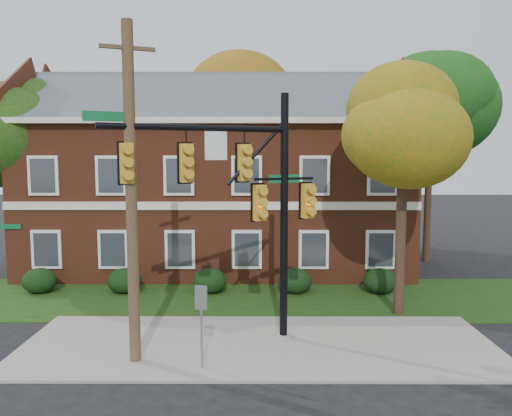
{
  "coord_description": "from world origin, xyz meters",
  "views": [
    {
      "loc": [
        -0.03,
        -13.34,
        5.62
      ],
      "look_at": [
        -0.09,
        3.0,
        3.92
      ],
      "focal_mm": 35.0,
      "sensor_mm": 36.0,
      "label": 1
    }
  ],
  "objects_px": {
    "hedge_far_left": "(40,281)",
    "hedge_center": "(210,281)",
    "hedge_left": "(125,281)",
    "tree_left_rear": "(15,134)",
    "sign_post": "(201,313)",
    "utility_pole": "(131,195)",
    "traffic_signal": "(242,191)",
    "hedge_far_right": "(380,281)",
    "hedge_right": "(295,281)",
    "tree_far_rear": "(248,107)",
    "apartment_building": "(219,169)",
    "tree_right_rear": "(439,108)",
    "tree_near_right": "(412,125)"
  },
  "relations": [
    {
      "from": "hedge_far_right",
      "to": "tree_far_rear",
      "type": "bearing_deg",
      "value": 113.37
    },
    {
      "from": "apartment_building",
      "to": "tree_far_rear",
      "type": "xyz_separation_m",
      "value": [
        1.34,
        7.84,
        3.86
      ]
    },
    {
      "from": "traffic_signal",
      "to": "utility_pole",
      "type": "xyz_separation_m",
      "value": [
        -2.9,
        -1.21,
        -0.02
      ]
    },
    {
      "from": "hedge_center",
      "to": "utility_pole",
      "type": "distance_m",
      "value": 8.17
    },
    {
      "from": "apartment_building",
      "to": "hedge_left",
      "type": "bearing_deg",
      "value": -123.67
    },
    {
      "from": "hedge_far_left",
      "to": "tree_left_rear",
      "type": "relative_size",
      "value": 0.16
    },
    {
      "from": "traffic_signal",
      "to": "sign_post",
      "type": "height_order",
      "value": "traffic_signal"
    },
    {
      "from": "hedge_left",
      "to": "hedge_far_right",
      "type": "relative_size",
      "value": 1.0
    },
    {
      "from": "hedge_left",
      "to": "tree_left_rear",
      "type": "xyz_separation_m",
      "value": [
        -6.23,
        4.14,
        6.16
      ]
    },
    {
      "from": "tree_far_rear",
      "to": "traffic_signal",
      "type": "relative_size",
      "value": 1.54
    },
    {
      "from": "hedge_far_left",
      "to": "hedge_far_right",
      "type": "bearing_deg",
      "value": 0.0
    },
    {
      "from": "hedge_right",
      "to": "traffic_signal",
      "type": "height_order",
      "value": "traffic_signal"
    },
    {
      "from": "tree_far_rear",
      "to": "utility_pole",
      "type": "bearing_deg",
      "value": -97.71
    },
    {
      "from": "apartment_building",
      "to": "hedge_left",
      "type": "xyz_separation_m",
      "value": [
        -3.5,
        -5.25,
        -4.46
      ]
    },
    {
      "from": "tree_left_rear",
      "to": "tree_right_rear",
      "type": "distance_m",
      "value": 21.19
    },
    {
      "from": "apartment_building",
      "to": "hedge_far_right",
      "type": "relative_size",
      "value": 13.43
    },
    {
      "from": "hedge_left",
      "to": "traffic_signal",
      "type": "distance_m",
      "value": 8.66
    },
    {
      "from": "hedge_center",
      "to": "tree_far_rear",
      "type": "distance_m",
      "value": 15.57
    },
    {
      "from": "hedge_far_left",
      "to": "hedge_center",
      "type": "distance_m",
      "value": 7.0
    },
    {
      "from": "tree_right_rear",
      "to": "sign_post",
      "type": "height_order",
      "value": "tree_right_rear"
    },
    {
      "from": "tree_left_rear",
      "to": "hedge_left",
      "type": "bearing_deg",
      "value": -33.59
    },
    {
      "from": "tree_far_rear",
      "to": "traffic_signal",
      "type": "bearing_deg",
      "value": -89.43
    },
    {
      "from": "hedge_far_left",
      "to": "apartment_building",
      "type": "bearing_deg",
      "value": 36.89
    },
    {
      "from": "sign_post",
      "to": "utility_pole",
      "type": "bearing_deg",
      "value": 178.87
    },
    {
      "from": "tree_near_right",
      "to": "traffic_signal",
      "type": "relative_size",
      "value": 1.15
    },
    {
      "from": "hedge_left",
      "to": "utility_pole",
      "type": "height_order",
      "value": "utility_pole"
    },
    {
      "from": "hedge_far_left",
      "to": "hedge_left",
      "type": "height_order",
      "value": "same"
    },
    {
      "from": "hedge_far_right",
      "to": "utility_pole",
      "type": "bearing_deg",
      "value": -140.35
    },
    {
      "from": "hedge_left",
      "to": "utility_pole",
      "type": "bearing_deg",
      "value": -72.92
    },
    {
      "from": "hedge_left",
      "to": "tree_left_rear",
      "type": "relative_size",
      "value": 0.16
    },
    {
      "from": "sign_post",
      "to": "apartment_building",
      "type": "bearing_deg",
      "value": 105.93
    },
    {
      "from": "hedge_left",
      "to": "tree_right_rear",
      "type": "distance_m",
      "value": 17.74
    },
    {
      "from": "hedge_center",
      "to": "sign_post",
      "type": "xyz_separation_m",
      "value": [
        0.5,
        -7.43,
        1.03
      ]
    },
    {
      "from": "hedge_right",
      "to": "traffic_signal",
      "type": "xyz_separation_m",
      "value": [
        -1.97,
        -5.73,
        4.11
      ]
    },
    {
      "from": "hedge_left",
      "to": "hedge_far_right",
      "type": "height_order",
      "value": "same"
    },
    {
      "from": "hedge_center",
      "to": "sign_post",
      "type": "distance_m",
      "value": 7.52
    },
    {
      "from": "hedge_far_right",
      "to": "sign_post",
      "type": "xyz_separation_m",
      "value": [
        -6.5,
        -7.43,
        1.03
      ]
    },
    {
      "from": "traffic_signal",
      "to": "apartment_building",
      "type": "bearing_deg",
      "value": 74.6
    },
    {
      "from": "tree_left_rear",
      "to": "apartment_building",
      "type": "bearing_deg",
      "value": 6.54
    },
    {
      "from": "hedge_right",
      "to": "tree_far_rear",
      "type": "height_order",
      "value": "tree_far_rear"
    },
    {
      "from": "apartment_building",
      "to": "utility_pole",
      "type": "relative_size",
      "value": 2.07
    },
    {
      "from": "hedge_far_left",
      "to": "hedge_center",
      "type": "xyz_separation_m",
      "value": [
        7.0,
        0.0,
        0.0
      ]
    },
    {
      "from": "hedge_left",
      "to": "sign_post",
      "type": "bearing_deg",
      "value": -61.7
    },
    {
      "from": "tree_right_rear",
      "to": "traffic_signal",
      "type": "relative_size",
      "value": 1.42
    },
    {
      "from": "apartment_building",
      "to": "hedge_left",
      "type": "relative_size",
      "value": 13.43
    },
    {
      "from": "tree_right_rear",
      "to": "traffic_signal",
      "type": "distance_m",
      "value": 15.75
    },
    {
      "from": "apartment_building",
      "to": "sign_post",
      "type": "distance_m",
      "value": 13.15
    },
    {
      "from": "hedge_left",
      "to": "hedge_right",
      "type": "height_order",
      "value": "same"
    },
    {
      "from": "hedge_left",
      "to": "traffic_signal",
      "type": "relative_size",
      "value": 0.19
    },
    {
      "from": "hedge_left",
      "to": "tree_right_rear",
      "type": "bearing_deg",
      "value": 22.42
    }
  ]
}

